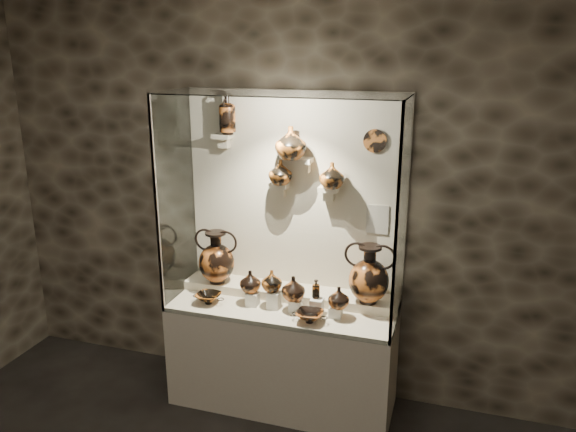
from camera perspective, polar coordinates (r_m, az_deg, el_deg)
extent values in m
cube|color=black|center=(4.29, 0.73, 1.99)|extent=(5.00, 0.02, 3.20)
cube|color=beige|center=(4.47, -0.55, -14.09)|extent=(1.70, 0.60, 0.80)
cube|color=beige|center=(4.27, -0.56, -9.30)|extent=(1.68, 0.58, 0.03)
cube|color=beige|center=(4.41, 0.14, -7.94)|extent=(1.70, 0.25, 0.10)
cube|color=beige|center=(4.28, 0.71, 1.97)|extent=(1.70, 0.03, 1.60)
cube|color=white|center=(3.72, -2.00, -0.31)|extent=(1.70, 0.01, 1.60)
cube|color=white|center=(4.32, -11.33, 1.78)|extent=(0.01, 0.60, 1.60)
cube|color=white|center=(3.83, 11.55, -0.18)|extent=(0.01, 0.60, 1.60)
cube|color=white|center=(3.85, -0.63, 12.34)|extent=(1.70, 0.60, 0.01)
cube|color=gray|center=(4.07, -13.19, 0.76)|extent=(0.02, 0.02, 1.60)
cube|color=gray|center=(3.55, 10.93, -1.47)|extent=(0.02, 0.02, 1.60)
cube|color=silver|center=(4.27, -3.62, -8.39)|extent=(0.09, 0.09, 0.10)
cube|color=silver|center=(4.21, -1.43, -8.52)|extent=(0.09, 0.09, 0.13)
cube|color=silver|center=(4.17, 0.81, -9.07)|extent=(0.09, 0.09, 0.09)
cube|color=silver|center=(4.13, 2.96, -9.16)|extent=(0.09, 0.09, 0.12)
cube|color=silver|center=(4.11, 4.88, -9.65)|extent=(0.09, 0.09, 0.08)
cube|color=beige|center=(4.31, -6.65, 8.07)|extent=(0.14, 0.12, 0.04)
cube|color=beige|center=(4.22, -0.88, 3.14)|extent=(0.14, 0.12, 0.04)
cube|color=beige|center=(4.12, 1.76, 5.65)|extent=(0.10, 0.12, 0.04)
cube|color=beige|center=(4.12, 4.15, 2.76)|extent=(0.14, 0.12, 0.04)
imported|color=#A85520|center=(4.23, -3.84, -6.64)|extent=(0.20, 0.20, 0.17)
imported|color=#A4571D|center=(4.17, -1.66, -6.58)|extent=(0.20, 0.20, 0.16)
imported|color=#A85520|center=(4.12, 0.55, -7.35)|extent=(0.21, 0.21, 0.18)
imported|color=#A85520|center=(4.04, 5.18, -8.26)|extent=(0.16, 0.16, 0.16)
imported|color=#A4571D|center=(4.15, -0.78, 4.47)|extent=(0.18, 0.18, 0.18)
imported|color=#A4571D|center=(4.06, 0.29, 7.45)|extent=(0.25, 0.25, 0.24)
imported|color=#A4571D|center=(4.05, 4.49, 4.14)|extent=(0.21, 0.21, 0.19)
cylinder|color=#AF5D22|center=(4.03, 8.84, 7.55)|extent=(0.17, 0.02, 0.17)
cube|color=beige|center=(4.16, 9.07, -0.34)|extent=(0.16, 0.01, 0.22)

